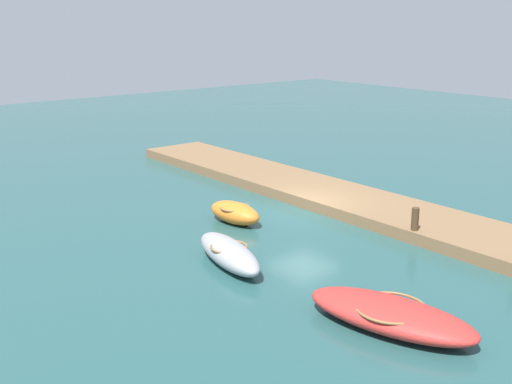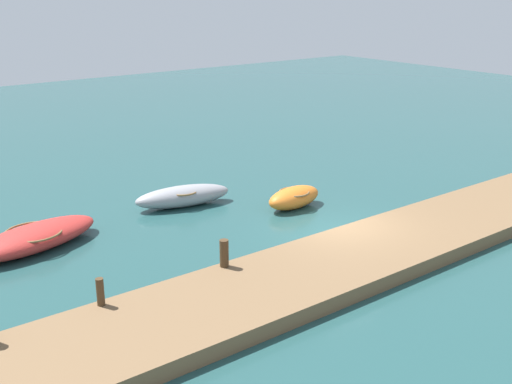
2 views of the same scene
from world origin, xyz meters
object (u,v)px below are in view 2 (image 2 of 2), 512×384
at_px(mooring_post_mid_west, 100,292).
at_px(rowboat_grey, 183,196).
at_px(mooring_post_mid_east, 224,253).
at_px(motorboat_red, 34,237).
at_px(dinghy_orange, 294,197).

bearing_deg(mooring_post_mid_west, rowboat_grey, 45.47).
xyz_separation_m(mooring_post_mid_west, mooring_post_mid_east, (3.88, 0.00, 0.04)).
bearing_deg(mooring_post_mid_west, mooring_post_mid_east, 0.00).
distance_m(motorboat_red, mooring_post_mid_east, 6.88).
relative_size(dinghy_orange, mooring_post_mid_east, 3.12).
distance_m(dinghy_orange, mooring_post_mid_west, 10.38).
bearing_deg(motorboat_red, mooring_post_mid_west, -106.41).
height_order(rowboat_grey, mooring_post_mid_west, mooring_post_mid_west).
height_order(motorboat_red, dinghy_orange, dinghy_orange).
distance_m(motorboat_red, mooring_post_mid_west, 5.83).
relative_size(dinghy_orange, rowboat_grey, 0.65).
xyz_separation_m(motorboat_red, rowboat_grey, (6.12, 0.64, 0.03)).
relative_size(motorboat_red, dinghy_orange, 1.90).
height_order(dinghy_orange, mooring_post_mid_east, mooring_post_mid_east).
height_order(dinghy_orange, mooring_post_mid_west, mooring_post_mid_west).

